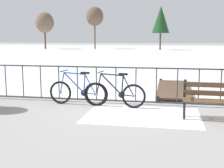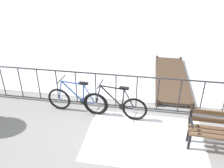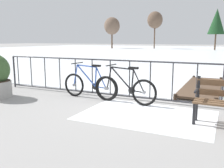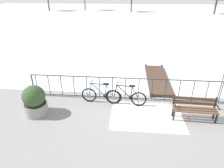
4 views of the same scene
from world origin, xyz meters
name	(u,v)px [view 1 (image 1 of 4)]	position (x,y,z in m)	size (l,w,h in m)	color
ground_plane	(126,104)	(0.00, 0.00, 0.00)	(160.00, 160.00, 0.00)	gray
frozen_pond	(159,52)	(0.00, 28.40, 0.01)	(80.00, 56.00, 0.03)	white
snow_patch	(142,115)	(0.59, -1.20, 0.00)	(2.80, 1.94, 0.01)	white
railing_fence	(126,85)	(0.00, 0.00, 0.56)	(9.06, 0.06, 1.07)	#2D2D33
bicycle_near_railing	(115,94)	(-0.24, -0.44, 0.37)	(1.71, 0.52, 0.97)	black
bicycle_second	(78,92)	(-1.32, -0.36, 0.37)	(1.71, 0.52, 0.97)	black
park_bench	(218,97)	(2.34, -1.17, 0.51)	(1.61, 0.53, 0.89)	brown
wooden_dock	(174,89)	(1.39, 2.13, 0.12)	(1.10, 3.77, 0.20)	#4C3828
tree_far_west	(95,17)	(-10.10, 37.21, 4.95)	(2.64, 2.64, 6.43)	brown
tree_west_mid	(161,20)	(-0.02, 35.13, 4.27)	(2.49, 2.49, 6.17)	brown
tree_east_mid	(45,23)	(-17.52, 35.35, 4.01)	(2.82, 2.82, 5.58)	brown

